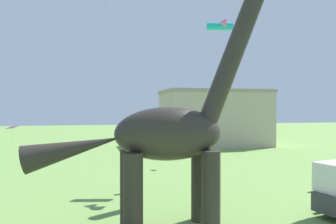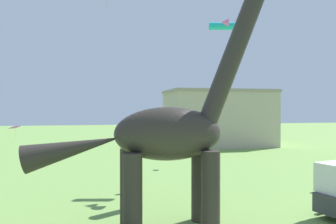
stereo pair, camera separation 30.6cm
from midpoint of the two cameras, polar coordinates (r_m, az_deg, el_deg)
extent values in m
cylinder|color=#2D2823|center=(19.60, 5.86, -11.99)|extent=(0.97, 0.97, 4.19)
cylinder|color=#2D2823|center=(17.89, 7.74, -13.21)|extent=(0.97, 0.97, 4.19)
cylinder|color=#2D2823|center=(18.79, -6.16, -12.54)|extent=(0.97, 0.97, 4.19)
cylinder|color=#2D2823|center=(17.00, -5.50, -13.95)|extent=(0.97, 0.97, 4.19)
ellipsoid|color=#2D2823|center=(17.75, 0.61, -3.69)|extent=(5.74, 2.47, 2.82)
cylinder|color=#2D2823|center=(19.14, 11.72, 10.19)|extent=(4.12, 1.06, 8.17)
cone|color=#2D2823|center=(17.41, -15.12, -5.93)|extent=(5.04, 1.41, 2.39)
cylinder|color=black|center=(23.42, 25.20, -14.21)|extent=(0.84, 0.44, 0.80)
cylinder|color=#6B6056|center=(29.19, 24.65, -11.27)|extent=(0.13, 0.13, 0.78)
cylinder|color=#6B6056|center=(29.30, 24.95, -11.23)|extent=(0.13, 0.13, 0.78)
cube|color=yellow|center=(29.11, 24.81, -9.97)|extent=(0.42, 0.26, 0.55)
sphere|color=tan|center=(29.04, 24.81, -9.20)|extent=(0.24, 0.24, 0.24)
cylinder|color=yellow|center=(28.97, 24.42, -9.96)|extent=(0.10, 0.10, 0.52)
cylinder|color=yellow|center=(29.25, 25.19, -9.86)|extent=(0.10, 0.10, 0.52)
cylinder|color=#6B6056|center=(26.36, -5.65, -12.44)|extent=(0.14, 0.14, 0.83)
cylinder|color=#6B6056|center=(26.39, -5.21, -12.43)|extent=(0.14, 0.14, 0.83)
cube|color=#D1333D|center=(26.22, -5.43, -10.92)|extent=(0.45, 0.28, 0.59)
sphere|color=tan|center=(26.14, -5.43, -10.00)|extent=(0.26, 0.26, 0.26)
cylinder|color=#D1333D|center=(26.19, -6.01, -10.87)|extent=(0.11, 0.11, 0.56)
cylinder|color=#D1333D|center=(26.25, -4.86, -10.84)|extent=(0.11, 0.11, 0.56)
cylinder|color=purple|center=(23.55, 2.10, -2.00)|extent=(2.90, 2.18, 0.81)
cone|color=white|center=(24.70, -0.51, -1.87)|extent=(1.06, 1.10, 0.85)
cube|color=pink|center=(38.13, 4.97, 0.08)|extent=(0.56, 0.70, 0.13)
cube|color=purple|center=(28.00, -24.18, -2.35)|extent=(0.91, 1.00, 0.22)
cylinder|color=yellow|center=(28.03, -24.17, -3.44)|extent=(0.01, 0.01, 0.82)
cylinder|color=#19B2B7|center=(32.62, 9.45, 14.14)|extent=(2.50, 1.15, 0.68)
cone|color=pink|center=(31.35, 9.88, 14.70)|extent=(0.73, 0.82, 0.71)
cube|color=#B7A893|center=(58.80, 8.58, -1.22)|extent=(17.20, 11.38, 9.00)
cube|color=gray|center=(58.84, 8.59, 3.41)|extent=(17.54, 11.61, 0.50)
camera|label=1|loc=(0.15, -89.53, 0.01)|focal=36.01mm
camera|label=2|loc=(0.15, 90.47, -0.01)|focal=36.01mm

